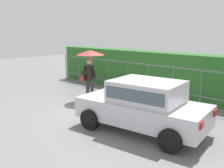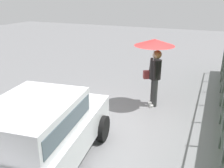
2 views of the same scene
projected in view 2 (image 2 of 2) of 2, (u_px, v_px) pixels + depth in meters
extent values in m
plane|color=slate|center=(109.00, 129.00, 6.17)|extent=(40.00, 40.00, 0.00)
cube|color=silver|center=(41.00, 142.00, 4.64)|extent=(3.88, 2.10, 0.60)
cube|color=silver|center=(33.00, 118.00, 4.30)|extent=(2.07, 1.67, 0.60)
cube|color=#4C5B66|center=(33.00, 117.00, 4.29)|extent=(1.92, 1.67, 0.33)
cylinder|color=black|center=(39.00, 119.00, 6.08)|extent=(0.62, 0.26, 0.60)
cylinder|color=black|center=(103.00, 128.00, 5.65)|extent=(0.62, 0.26, 0.60)
cylinder|color=#333333|center=(155.00, 93.00, 7.31)|extent=(0.15, 0.15, 0.86)
cylinder|color=#333333|center=(153.00, 91.00, 7.49)|extent=(0.15, 0.15, 0.86)
cube|color=white|center=(152.00, 105.00, 7.44)|extent=(0.26, 0.10, 0.08)
cube|color=white|center=(151.00, 102.00, 7.62)|extent=(0.26, 0.10, 0.08)
cylinder|color=black|center=(155.00, 69.00, 7.15)|extent=(0.34, 0.34, 0.58)
sphere|color=#DBAD89|center=(156.00, 55.00, 7.00)|extent=(0.22, 0.22, 0.22)
sphere|color=olive|center=(157.00, 55.00, 6.99)|extent=(0.25, 0.25, 0.25)
cylinder|color=black|center=(155.00, 71.00, 6.92)|extent=(0.24, 0.19, 0.56)
cylinder|color=black|center=(151.00, 67.00, 7.33)|extent=(0.24, 0.19, 0.56)
cylinder|color=#B2B2B7|center=(154.00, 59.00, 6.94)|extent=(0.02, 0.02, 0.77)
cone|color=red|center=(155.00, 42.00, 6.78)|extent=(1.15, 1.15, 0.19)
cube|color=maroon|center=(149.00, 75.00, 7.46)|extent=(0.31, 0.37, 0.24)
cylinder|color=#59605B|center=(223.00, 57.00, 10.22)|extent=(0.05, 0.05, 1.50)
cylinder|color=#59605B|center=(224.00, 64.00, 9.21)|extent=(0.05, 0.05, 1.50)
cylinder|color=#59605B|center=(224.00, 72.00, 8.20)|extent=(0.05, 0.05, 1.50)
cylinder|color=#59605B|center=(224.00, 83.00, 7.19)|extent=(0.05, 0.05, 1.50)
cylinder|color=#59605B|center=(224.00, 98.00, 6.18)|extent=(0.05, 0.05, 1.50)
cylinder|color=#59605B|center=(224.00, 118.00, 5.17)|extent=(0.05, 0.05, 1.50)
cube|color=#59605B|center=(222.00, 130.00, 5.27)|extent=(11.75, 0.03, 0.04)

